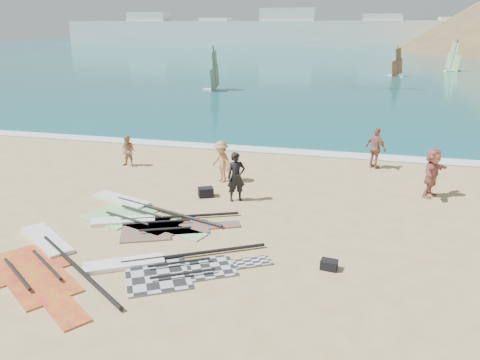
% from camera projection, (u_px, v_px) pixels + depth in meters
% --- Properties ---
extents(ground, '(300.00, 300.00, 0.00)m').
position_uv_depth(ground, '(164.00, 245.00, 14.75)').
color(ground, '#D6B37D').
rests_on(ground, ground).
extents(sea, '(300.00, 240.00, 0.06)m').
position_uv_depth(sea, '(345.00, 49.00, 136.04)').
color(sea, '#0C4856').
rests_on(sea, ground).
extents(surf_line, '(300.00, 1.20, 0.04)m').
position_uv_depth(surf_line, '(252.00, 150.00, 26.06)').
color(surf_line, white).
rests_on(surf_line, ground).
extents(far_town, '(160.00, 8.00, 12.00)m').
position_uv_depth(far_town, '(300.00, 32.00, 154.92)').
color(far_town, white).
rests_on(far_town, ground).
extents(rig_grey, '(5.29, 3.75, 0.20)m').
position_uv_depth(rig_grey, '(163.00, 267.00, 13.33)').
color(rig_grey, '#262628').
rests_on(rig_grey, ground).
extents(rig_green, '(5.96, 3.47, 0.20)m').
position_uv_depth(rig_green, '(135.00, 211.00, 17.34)').
color(rig_green, green).
rests_on(rig_green, ground).
extents(rig_orange, '(5.23, 3.27, 0.20)m').
position_uv_depth(rig_orange, '(153.00, 224.00, 16.16)').
color(rig_orange, '#EB4A0E').
rests_on(rig_orange, ground).
extents(rig_red, '(5.57, 5.06, 0.21)m').
position_uv_depth(rig_red, '(44.00, 260.00, 13.68)').
color(rig_red, red).
rests_on(rig_red, ground).
extents(gear_bag_near, '(0.72, 0.66, 0.38)m').
position_uv_depth(gear_bag_near, '(206.00, 192.00, 18.87)').
color(gear_bag_near, black).
rests_on(gear_bag_near, ground).
extents(gear_bag_far, '(0.50, 0.38, 0.28)m').
position_uv_depth(gear_bag_far, '(329.00, 265.00, 13.25)').
color(gear_bag_far, black).
rests_on(gear_bag_far, ground).
extents(person_wetsuit, '(0.85, 0.76, 1.96)m').
position_uv_depth(person_wetsuit, '(236.00, 177.00, 18.19)').
color(person_wetsuit, black).
rests_on(person_wetsuit, ground).
extents(beachgoer_left, '(0.78, 0.62, 1.54)m').
position_uv_depth(beachgoer_left, '(128.00, 151.00, 22.77)').
color(beachgoer_left, tan).
rests_on(beachgoer_left, ground).
extents(beachgoer_mid, '(1.35, 1.29, 1.84)m').
position_uv_depth(beachgoer_mid, '(221.00, 162.00, 20.46)').
color(beachgoer_mid, tan).
rests_on(beachgoer_mid, ground).
extents(beachgoer_back, '(1.19, 1.13, 1.98)m').
position_uv_depth(beachgoer_back, '(376.00, 148.00, 22.40)').
color(beachgoer_back, '#A16053').
rests_on(beachgoer_back, ground).
extents(beachgoer_right, '(1.35, 1.92, 2.00)m').
position_uv_depth(beachgoer_right, '(432.00, 173.00, 18.66)').
color(beachgoer_right, '#B06257').
rests_on(beachgoer_right, ground).
extents(windsurfer_left, '(2.55, 3.12, 4.65)m').
position_uv_depth(windsurfer_left, '(215.00, 78.00, 49.29)').
color(windsurfer_left, white).
rests_on(windsurfer_left, ground).
extents(windsurfer_centre, '(2.29, 2.38, 4.20)m').
position_uv_depth(windsurfer_centre, '(397.00, 67.00, 62.99)').
color(windsurfer_centre, white).
rests_on(windsurfer_centre, ground).
extents(windsurfer_right, '(2.60, 2.73, 4.74)m').
position_uv_depth(windsurfer_right, '(453.00, 62.00, 70.05)').
color(windsurfer_right, white).
rests_on(windsurfer_right, ground).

